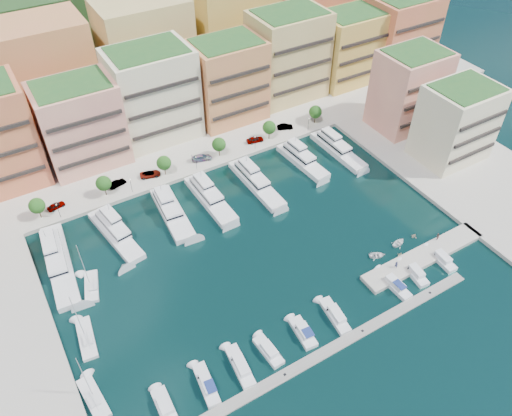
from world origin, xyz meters
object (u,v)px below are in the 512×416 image
object	(u,v)px
tender_0	(377,255)
lamppost_0	(58,208)
lamppost_3	(255,141)
cruiser_2	(240,366)
lamppost_1	(131,183)
lamppost_4	(309,122)
sailboat_0	(94,398)
car_3	(202,158)
tender_3	(414,236)
cruiser_4	(303,333)
tender_2	(399,243)
yacht_3	(209,196)
cruiser_8	(415,273)
car_1	(117,183)
yacht_0	(58,260)
cruiser_1	(206,385)
car_5	(285,127)
cruiser_0	(165,407)
cruiser_9	(441,259)
lamppost_2	(196,161)
sailboat_2	(92,287)
cruiser_3	(269,351)
tree_3	(219,144)
car_4	(255,139)
person_1	(437,237)
tree_0	(37,206)
yacht_5	(301,159)
tree_4	(269,127)
tree_5	(315,112)
car_0	(56,206)
tender_1	(400,255)
tree_1	(103,183)
cruiser_7	(394,284)
sailboat_1	(87,339)
yacht_1	(115,232)
car_2	(150,174)
yacht_4	(255,181)

from	to	relation	value
tender_0	lamppost_0	bearing A→B (deg)	74.02
lamppost_3	cruiser_2	world-z (taller)	lamppost_3
lamppost_1	lamppost_4	xyz separation A→B (m)	(54.00, 0.00, 0.00)
sailboat_0	car_3	xyz separation A→B (m)	(45.98, 51.02, 1.48)
sailboat_0	tender_3	bearing A→B (deg)	0.46
cruiser_4	tender_2	world-z (taller)	cruiser_4
yacht_3	cruiser_8	xyz separation A→B (m)	(27.04, -44.32, -0.66)
car_3	car_1	bearing A→B (deg)	102.35
yacht_0	cruiser_1	bearing A→B (deg)	-70.34
car_3	car_5	xyz separation A→B (m)	(27.69, 1.05, -0.03)
cruiser_0	cruiser_9	distance (m)	65.75
lamppost_2	sailboat_2	bearing A→B (deg)	-146.52
cruiser_3	tree_3	bearing A→B (deg)	70.92
cruiser_3	car_4	bearing A→B (deg)	61.57
cruiser_1	car_5	size ratio (longest dim) A/B	1.91
lamppost_2	person_1	distance (m)	62.53
tree_0	yacht_3	distance (m)	40.37
yacht_5	tree_0	bearing A→B (deg)	169.08
tree_3	person_1	distance (m)	60.38
yacht_5	lamppost_1	bearing A→B (deg)	166.67
lamppost_2	car_4	size ratio (longest dim) A/B	0.87
tree_4	tree_5	world-z (taller)	same
sailboat_2	car_0	world-z (taller)	sailboat_2
tree_3	tender_1	distance (m)	55.57
tree_1	cruiser_3	size ratio (longest dim) A/B	0.77
tree_4	cruiser_7	xyz separation A→B (m)	(-5.18, -58.12, -4.17)
cruiser_3	car_1	size ratio (longest dim) A/B	1.62
tree_5	car_3	xyz separation A→B (m)	(-37.07, 0.73, -2.95)
sailboat_1	sailboat_2	world-z (taller)	same
yacht_3	yacht_5	distance (m)	28.58
sailboat_1	tree_3	bearing A→B (deg)	37.94
yacht_1	cruiser_3	world-z (taller)	yacht_1
lamppost_4	tree_5	bearing A→B (deg)	29.90
cruiser_3	lamppost_4	bearing A→B (deg)	49.24
lamppost_2	cruiser_9	bearing A→B (deg)	-59.60
yacht_1	sailboat_1	bearing A→B (deg)	-120.10
tree_4	yacht_1	xyz separation A→B (m)	(-50.64, -13.81, -3.65)
tree_0	tender_0	world-z (taller)	tree_0
tender_0	car_4	bearing A→B (deg)	25.66
car_2	yacht_4	bearing A→B (deg)	-109.98
sailboat_1	tender_2	bearing A→B (deg)	-9.61
tree_5	cruiser_0	size ratio (longest dim) A/B	0.78
tree_1	car_2	world-z (taller)	tree_1
lamppost_1	cruiser_9	xyz separation A→B (m)	(50.73, -55.79, -3.28)
cruiser_0	sailboat_2	distance (m)	32.12
tree_1	lamppost_2	size ratio (longest dim) A/B	1.35
yacht_0	yacht_4	distance (m)	50.81
cruiser_7	tender_1	xyz separation A→B (m)	(7.10, 5.70, -0.16)
yacht_4	car_3	xyz separation A→B (m)	(-7.72, 15.27, 0.70)
sailboat_0	tree_5	bearing A→B (deg)	31.20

